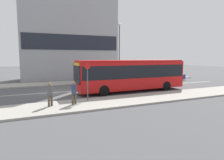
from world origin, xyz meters
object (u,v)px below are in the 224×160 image
parked_car_0 (146,77)px  pedestrian_down_pavement (74,91)px  city_bus (131,73)px  bus_stop_sign (88,78)px  pedestrian_near_stop (50,93)px  parked_car_1 (171,76)px  street_lamp (119,47)px

parked_car_0 → pedestrian_down_pavement: size_ratio=2.56×
city_bus → bus_stop_sign: city_bus is taller
parked_car_0 → bus_stop_sign: (-10.99, -8.42, 1.17)m
parked_car_0 → pedestrian_near_stop: size_ratio=2.56×
city_bus → parked_car_1: (10.22, 6.07, -1.14)m
city_bus → street_lamp: bearing=66.8°
parked_car_1 → pedestrian_down_pavement: pedestrian_down_pavement is taller
street_lamp → city_bus: bearing=-107.6°
parked_car_1 → bus_stop_sign: size_ratio=1.42×
parked_car_0 → pedestrian_down_pavement: pedestrian_down_pavement is taller
parked_car_0 → parked_car_1: bearing=4.4°
city_bus → parked_car_0: city_bus is taller
pedestrian_near_stop → pedestrian_down_pavement: bearing=-21.9°
parked_car_0 → street_lamp: street_lamp is taller
city_bus → street_lamp: size_ratio=1.42×
parked_car_1 → bus_stop_sign: bearing=-150.7°
city_bus → bus_stop_sign: 6.04m
pedestrian_near_stop → city_bus: bearing=4.7°
parked_car_0 → parked_car_1: size_ratio=1.00×
street_lamp → parked_car_0: bearing=-29.0°
bus_stop_sign → street_lamp: size_ratio=0.37×
pedestrian_down_pavement → street_lamp: size_ratio=0.20×
city_bus → bus_stop_sign: size_ratio=3.87×
pedestrian_near_stop → street_lamp: size_ratio=0.20×
parked_car_1 → pedestrian_near_stop: 20.84m
pedestrian_down_pavement → city_bus: bearing=19.8°
parked_car_1 → street_lamp: bearing=169.7°
bus_stop_sign → city_bus: bearing=26.6°
parked_car_0 → parked_car_1: (4.63, 0.36, 0.03)m
parked_car_0 → street_lamp: size_ratio=0.52×
parked_car_1 → bus_stop_sign: 17.95m
parked_car_1 → street_lamp: (-7.85, 1.43, 4.17)m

